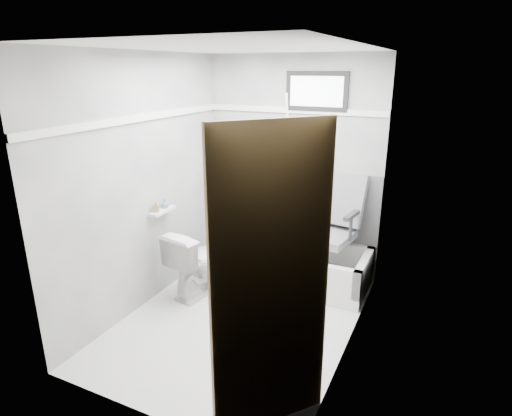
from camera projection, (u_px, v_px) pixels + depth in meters
The scene contains 19 objects.
floor at pixel (240, 319), 4.02m from camera, with size 2.60×2.60×0.00m, color white.
ceiling at pixel (236, 47), 3.27m from camera, with size 2.60×2.60×0.00m, color silver.
wall_back at pixel (292, 167), 4.76m from camera, with size 2.00×0.02×2.40m, color slate.
wall_front at pixel (137, 255), 2.53m from camera, with size 2.00×0.02×2.40m, color slate.
wall_left at pixel (145, 184), 4.05m from camera, with size 0.02×2.60×2.40m, color slate.
wall_right at pixel (356, 214), 3.24m from camera, with size 0.02×2.60×2.40m, color slate.
bathtub at pixel (298, 265), 4.66m from camera, with size 1.50×0.70×0.42m, color white, non-canonical shape.
office_chair at pixel (325, 228), 4.43m from camera, with size 0.63×0.63×1.10m, color slate, non-canonical shape.
toilet at pixel (199, 261), 4.41m from camera, with size 0.40×0.71×0.70m, color white.
door at pixel (293, 322), 2.21m from camera, with size 0.78×0.78×2.00m, color #53391F, non-canonical shape.
window at pixel (317, 91), 4.39m from camera, with size 0.66×0.04×0.40m, color black, non-canonical shape.
backerboard at pixel (312, 204), 4.77m from camera, with size 1.50×0.02×0.78m, color #4C4C4F.
trim_back at pixel (293, 110), 4.55m from camera, with size 2.00×0.02×0.06m, color white.
trim_left at pixel (140, 118), 3.85m from camera, with size 0.02×2.60×0.06m, color white.
pole at pixel (289, 186), 4.58m from camera, with size 0.02×0.02×1.95m, color white.
shelf at pixel (163, 211), 4.24m from camera, with size 0.10×0.32×0.03m, color silver.
soap_bottle_a at pixel (156, 207), 4.15m from camera, with size 0.05×0.05×0.12m, color olive.
soap_bottle_b at pixel (165, 203), 4.28m from camera, with size 0.07×0.07×0.10m, color teal.
faucet at pixel (274, 220), 5.02m from camera, with size 0.26×0.10×0.16m, color silver, non-canonical shape.
Camera 1 is at (1.62, -3.09, 2.25)m, focal length 30.00 mm.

